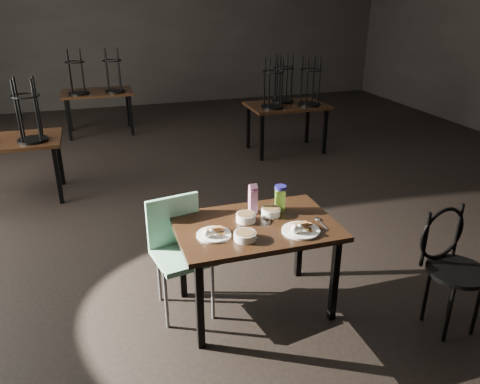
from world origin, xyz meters
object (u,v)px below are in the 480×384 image
object	(u,v)px
water_bottle	(280,198)
bentwood_chair	(451,260)
juice_carton	(253,199)
main_table	(256,234)
school_chair	(180,245)

from	to	relation	value
water_bottle	bentwood_chair	bearing A→B (deg)	-37.20
juice_carton	water_bottle	xyz separation A→B (m)	(0.22, -0.02, -0.01)
main_table	juice_carton	size ratio (longest dim) A/B	4.92
juice_carton	bentwood_chair	xyz separation A→B (m)	(1.26, -0.80, -0.31)
juice_carton	bentwood_chair	distance (m)	1.52
main_table	bentwood_chair	distance (m)	1.44
juice_carton	water_bottle	bearing A→B (deg)	-4.35
main_table	water_bottle	bearing A→B (deg)	34.82
water_bottle	main_table	bearing A→B (deg)	-145.18
main_table	water_bottle	xyz separation A→B (m)	(0.27, 0.19, 0.18)
juice_carton	water_bottle	size ratio (longest dim) A/B	1.18
school_chair	bentwood_chair	bearing A→B (deg)	-34.04
juice_carton	school_chair	bearing A→B (deg)	179.35
water_bottle	school_chair	bearing A→B (deg)	178.34
bentwood_chair	water_bottle	bearing A→B (deg)	134.65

